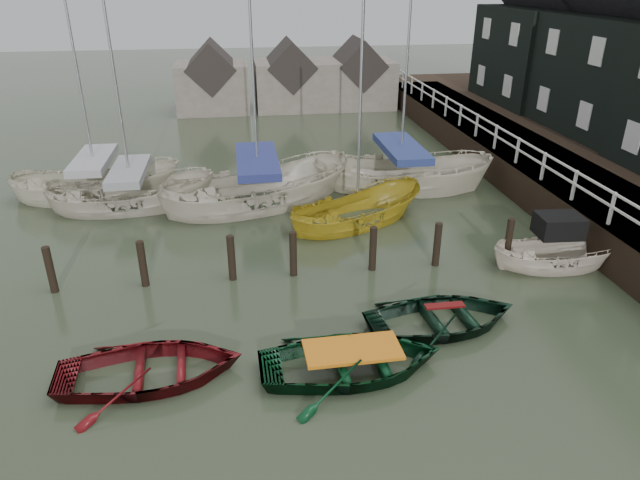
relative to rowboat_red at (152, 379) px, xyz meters
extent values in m
plane|color=#293220|center=(4.82, 1.34, 0.00)|extent=(120.00, 120.00, 0.00)
cube|color=black|center=(14.32, 11.34, 1.40)|extent=(3.00, 32.00, 0.20)
cube|color=silver|center=(12.82, 11.34, 2.45)|extent=(0.06, 32.00, 0.06)
cube|color=silver|center=(12.82, 11.34, 2.05)|extent=(0.06, 32.00, 0.06)
cube|color=black|center=(19.82, 11.34, 0.00)|extent=(14.00, 38.00, 1.50)
cube|color=black|center=(19.82, 13.34, 4.00)|extent=(6.00, 7.00, 5.00)
cube|color=black|center=(19.82, 20.34, 4.00)|extent=(6.40, 7.00, 5.00)
cylinder|color=black|center=(-3.18, 4.34, 0.50)|extent=(0.22, 0.22, 1.80)
cylinder|color=black|center=(-0.68, 4.34, 0.50)|extent=(0.22, 0.22, 1.80)
cylinder|color=black|center=(1.82, 4.34, 0.50)|extent=(0.22, 0.22, 1.80)
cylinder|color=black|center=(3.62, 4.34, 0.50)|extent=(0.22, 0.22, 1.80)
cylinder|color=black|center=(6.02, 4.34, 0.50)|extent=(0.22, 0.22, 1.80)
cylinder|color=black|center=(8.02, 4.34, 0.50)|extent=(0.22, 0.22, 1.80)
cylinder|color=black|center=(10.32, 4.34, 0.50)|extent=(0.22, 0.22, 1.80)
cube|color=#665B51|center=(0.82, 27.34, 1.50)|extent=(4.50, 4.00, 3.00)
cube|color=#282321|center=(0.82, 27.34, 2.80)|extent=(3.18, 4.08, 3.18)
cube|color=#665B51|center=(5.82, 27.34, 1.50)|extent=(4.50, 4.00, 3.00)
cube|color=#282321|center=(5.82, 27.34, 2.80)|extent=(3.18, 4.08, 3.18)
cube|color=#665B51|center=(10.32, 27.34, 1.50)|extent=(4.50, 4.00, 3.00)
cube|color=#282321|center=(10.32, 27.34, 2.80)|extent=(3.18, 4.08, 3.18)
imported|color=#530B0F|center=(0.00, 0.00, 0.00)|extent=(4.21, 3.12, 0.84)
imported|color=black|center=(4.45, -0.39, 0.00)|extent=(4.22, 3.06, 0.86)
imported|color=black|center=(7.10, 1.06, 0.00)|extent=(4.22, 3.20, 0.82)
imported|color=silver|center=(11.62, 3.69, 0.00)|extent=(4.10, 1.77, 1.55)
cube|color=black|center=(11.62, 3.89, 1.30)|extent=(1.36, 1.08, 0.65)
imported|color=beige|center=(-1.90, 10.63, 0.00)|extent=(6.36, 2.75, 2.40)
cylinder|color=#B2B2B7|center=(-1.90, 10.63, 5.37)|extent=(0.10, 0.10, 8.11)
cube|color=gray|center=(-1.90, 10.63, 1.44)|extent=(3.49, 1.47, 0.30)
imported|color=beige|center=(2.89, 10.25, 0.00)|extent=(8.20, 5.05, 2.97)
cylinder|color=#B2B2B7|center=(2.89, 10.25, 6.39)|extent=(0.10, 0.10, 9.51)
cube|color=navy|center=(2.89, 10.25, 1.75)|extent=(4.49, 2.73, 0.30)
imported|color=gold|center=(6.31, 8.00, 0.00)|extent=(5.92, 4.23, 2.15)
cylinder|color=#B2B2B7|center=(6.31, 8.00, 5.19)|extent=(0.10, 0.10, 8.03)
imported|color=beige|center=(8.81, 11.30, 0.00)|extent=(7.85, 4.54, 2.85)
cylinder|color=#B2B2B7|center=(8.81, 11.30, 6.26)|extent=(0.10, 0.10, 9.37)
cube|color=navy|center=(8.81, 11.30, 1.69)|extent=(4.31, 2.45, 0.30)
imported|color=beige|center=(-3.47, 12.05, 0.00)|extent=(6.66, 2.71, 2.54)
cylinder|color=#B2B2B7|center=(-3.47, 12.05, 4.77)|extent=(0.10, 0.10, 6.74)
cube|color=#9B9AA0|center=(-3.47, 12.05, 1.52)|extent=(3.66, 1.44, 0.30)
camera|label=1|loc=(2.23, -10.58, 8.21)|focal=32.00mm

